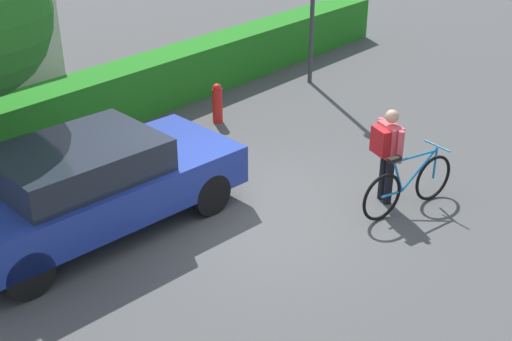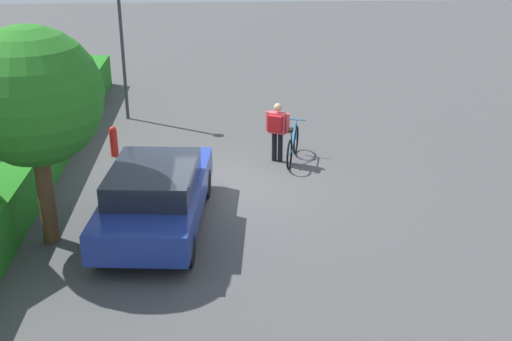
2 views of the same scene
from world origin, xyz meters
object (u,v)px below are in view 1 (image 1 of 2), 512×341
Objects in this scene: parked_car_near at (90,184)px; bicycle at (408,185)px; fire_hydrant at (217,103)px; person_rider at (387,148)px.

parked_car_near is 2.49× the size of bicycle.
bicycle is (3.50, -3.16, -0.34)m from parked_car_near.
bicycle is at bearing -97.64° from fire_hydrant.
bicycle is 0.65m from person_rider.
bicycle reaches higher than fire_hydrant.
parked_car_near reaches higher than bicycle.
person_rider is at bearing -38.23° from parked_car_near.
parked_car_near is at bearing 137.97° from bicycle.
fire_hydrant is (4.12, 1.46, -0.34)m from parked_car_near.
person_rider is at bearing 92.41° from bicycle.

